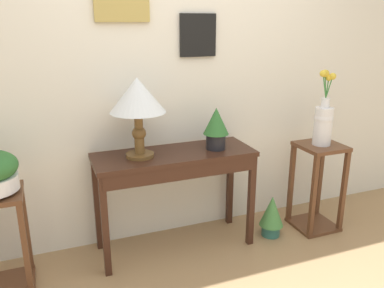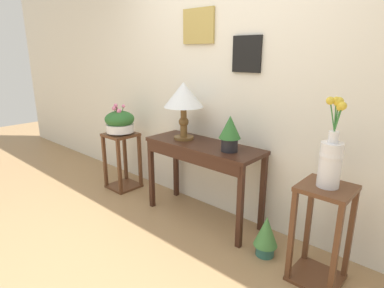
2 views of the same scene
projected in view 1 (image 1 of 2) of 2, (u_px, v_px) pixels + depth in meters
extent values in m
cube|color=silver|center=(169.00, 61.00, 2.97)|extent=(9.00, 0.10, 2.80)
cube|color=black|center=(198.00, 35.00, 2.93)|extent=(0.28, 0.02, 0.31)
cube|color=#BC7165|center=(198.00, 35.00, 2.93)|extent=(0.23, 0.01, 0.25)
cube|color=#381E14|center=(174.00, 155.00, 2.87)|extent=(1.18, 0.43, 0.03)
cube|color=#381E14|center=(183.00, 173.00, 2.72)|extent=(1.11, 0.03, 0.10)
cube|color=#381E14|center=(105.00, 227.00, 2.63)|extent=(0.04, 0.04, 0.74)
cube|color=#381E14|center=(251.00, 201.00, 3.01)|extent=(0.04, 0.04, 0.74)
cube|color=#381E14|center=(97.00, 205.00, 2.96)|extent=(0.04, 0.04, 0.74)
cube|color=#381E14|center=(230.00, 184.00, 3.34)|extent=(0.04, 0.04, 0.74)
cylinder|color=brown|center=(140.00, 155.00, 2.77)|extent=(0.20, 0.20, 0.02)
cylinder|color=brown|center=(139.00, 143.00, 2.75)|extent=(0.07, 0.07, 0.15)
sphere|color=brown|center=(139.00, 133.00, 2.73)|extent=(0.10, 0.10, 0.10)
cylinder|color=brown|center=(139.00, 123.00, 2.70)|extent=(0.06, 0.06, 0.15)
cone|color=silver|center=(137.00, 95.00, 2.64)|extent=(0.38, 0.38, 0.24)
cylinder|color=black|center=(216.00, 141.00, 2.93)|extent=(0.15, 0.15, 0.12)
cone|color=#2D662D|center=(216.00, 121.00, 2.89)|extent=(0.19, 0.19, 0.20)
cube|color=#56331E|center=(8.00, 286.00, 2.60)|extent=(0.34, 0.34, 0.03)
cube|color=#56331E|center=(25.00, 250.00, 2.42)|extent=(0.04, 0.03, 0.62)
cube|color=#56331E|center=(26.00, 227.00, 2.69)|extent=(0.04, 0.04, 0.62)
cube|color=#56331E|center=(321.00, 146.00, 3.17)|extent=(0.34, 0.34, 0.03)
cube|color=#56331E|center=(313.00, 225.00, 3.39)|extent=(0.34, 0.34, 0.03)
cube|color=#56331E|center=(313.00, 197.00, 3.09)|extent=(0.04, 0.03, 0.68)
cube|color=#56331E|center=(343.00, 191.00, 3.20)|extent=(0.04, 0.03, 0.68)
cube|color=#56331E|center=(291.00, 183.00, 3.36)|extent=(0.04, 0.04, 0.68)
cube|color=#56331E|center=(320.00, 178.00, 3.46)|extent=(0.04, 0.04, 0.68)
cylinder|color=silver|center=(323.00, 126.00, 3.12)|extent=(0.14, 0.14, 0.30)
sphere|color=silver|center=(324.00, 118.00, 3.10)|extent=(0.15, 0.15, 0.15)
cylinder|color=silver|center=(325.00, 103.00, 3.07)|extent=(0.07, 0.07, 0.08)
cylinder|color=#387A38|center=(325.00, 86.00, 3.04)|extent=(0.01, 0.04, 0.19)
sphere|color=gold|center=(325.00, 74.00, 3.02)|extent=(0.06, 0.06, 0.06)
cylinder|color=#387A38|center=(324.00, 86.00, 3.02)|extent=(0.06, 0.01, 0.19)
sphere|color=gold|center=(323.00, 74.00, 2.98)|extent=(0.05, 0.05, 0.05)
cylinder|color=#387A38|center=(329.00, 87.00, 3.03)|extent=(0.04, 0.02, 0.17)
sphere|color=gold|center=(333.00, 76.00, 3.00)|extent=(0.05, 0.05, 0.05)
cylinder|color=#387A38|center=(325.00, 85.00, 3.03)|extent=(0.03, 0.03, 0.20)
sphere|color=gold|center=(325.00, 72.00, 3.00)|extent=(0.04, 0.04, 0.04)
cylinder|color=#387A38|center=(327.00, 88.00, 3.04)|extent=(0.03, 0.02, 0.15)
sphere|color=gold|center=(329.00, 78.00, 3.02)|extent=(0.05, 0.05, 0.05)
cylinder|color=#2D665B|center=(271.00, 230.00, 3.23)|extent=(0.15, 0.15, 0.10)
cone|color=#478442|center=(272.00, 211.00, 3.18)|extent=(0.19, 0.19, 0.25)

